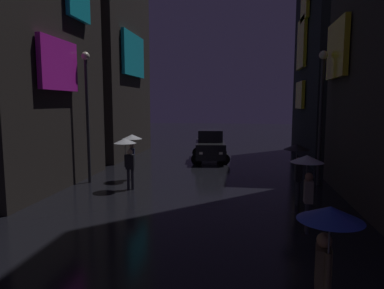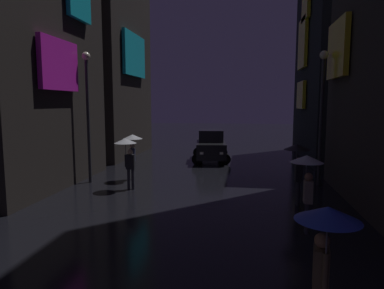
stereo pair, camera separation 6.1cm
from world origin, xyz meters
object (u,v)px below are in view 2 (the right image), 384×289
object	(u,v)px
pedestrian_far_right_clear	(307,172)
pedestrian_midstreet_centre_black	(297,157)
pedestrian_near_crossing_clear	(133,144)
pedestrian_foreground_right_blue	(325,237)
streetlamp_left_far	(88,102)
car_distant	(211,146)
streetlamp_right_far	(322,103)
pedestrian_midstreet_left_clear	(127,149)

from	to	relation	value
pedestrian_far_right_clear	pedestrian_midstreet_centre_black	size ratio (longest dim) A/B	1.00
pedestrian_midstreet_centre_black	pedestrian_near_crossing_clear	distance (m)	7.42
pedestrian_foreground_right_blue	streetlamp_left_far	distance (m)	12.41
car_distant	streetlamp_right_far	distance (m)	8.13
streetlamp_left_far	pedestrian_far_right_clear	bearing A→B (deg)	-28.75
pedestrian_far_right_clear	pedestrian_midstreet_centre_black	distance (m)	2.64
pedestrian_far_right_clear	streetlamp_right_far	size ratio (longest dim) A/B	0.37
pedestrian_midstreet_centre_black	car_distant	xyz separation A→B (m)	(-3.87, 8.64, -0.74)
car_distant	pedestrian_midstreet_centre_black	bearing A→B (deg)	-65.87
pedestrian_midstreet_left_clear	pedestrian_foreground_right_blue	distance (m)	10.20
pedestrian_near_crossing_clear	car_distant	xyz separation A→B (m)	(3.01, 5.87, -0.74)
pedestrian_midstreet_left_clear	car_distant	xyz separation A→B (m)	(2.66, 7.60, -0.74)
pedestrian_far_right_clear	car_distant	xyz separation A→B (m)	(-3.75, 11.28, -0.74)
pedestrian_near_crossing_clear	streetlamp_left_far	xyz separation A→B (m)	(-1.75, -0.74, 1.89)
pedestrian_midstreet_left_clear	streetlamp_right_far	size ratio (longest dim) A/B	0.37
streetlamp_right_far	streetlamp_left_far	distance (m)	10.05
pedestrian_far_right_clear	pedestrian_midstreet_centre_black	xyz separation A→B (m)	(0.13, 2.64, 0.00)
pedestrian_far_right_clear	pedestrian_near_crossing_clear	size ratio (longest dim) A/B	1.00
pedestrian_far_right_clear	streetlamp_left_far	bearing A→B (deg)	151.25
pedestrian_near_crossing_clear	streetlamp_right_far	xyz separation A→B (m)	(8.25, 0.24, 1.88)
pedestrian_near_crossing_clear	streetlamp_right_far	world-z (taller)	streetlamp_right_far
pedestrian_foreground_right_blue	car_distant	distance (m)	16.29
streetlamp_left_far	pedestrian_foreground_right_blue	bearing A→B (deg)	-49.57
pedestrian_midstreet_centre_black	pedestrian_near_crossing_clear	world-z (taller)	same
streetlamp_right_far	streetlamp_left_far	size ratio (longest dim) A/B	1.00
pedestrian_midstreet_centre_black	pedestrian_near_crossing_clear	bearing A→B (deg)	158.06
streetlamp_left_far	pedestrian_midstreet_left_clear	bearing A→B (deg)	-25.11
pedestrian_foreground_right_blue	pedestrian_near_crossing_clear	bearing A→B (deg)	121.61
pedestrian_far_right_clear	streetlamp_right_far	world-z (taller)	streetlamp_right_far
car_distant	streetlamp_right_far	bearing A→B (deg)	-47.09
pedestrian_foreground_right_blue	streetlamp_right_far	world-z (taller)	streetlamp_right_far
pedestrian_foreground_right_blue	car_distant	bearing A→B (deg)	101.33
streetlamp_right_far	car_distant	bearing A→B (deg)	132.91
pedestrian_midstreet_left_clear	pedestrian_far_right_clear	distance (m)	7.39
pedestrian_foreground_right_blue	pedestrian_near_crossing_clear	size ratio (longest dim) A/B	1.00
pedestrian_midstreet_centre_black	streetlamp_right_far	xyz separation A→B (m)	(1.37, 3.01, 1.88)
pedestrian_midstreet_centre_black	pedestrian_foreground_right_blue	world-z (taller)	same
pedestrian_midstreet_centre_black	pedestrian_near_crossing_clear	xyz separation A→B (m)	(-6.88, 2.77, 0.00)
pedestrian_midstreet_left_clear	pedestrian_far_right_clear	size ratio (longest dim) A/B	1.00
pedestrian_midstreet_left_clear	streetlamp_right_far	bearing A→B (deg)	13.96
pedestrian_midstreet_left_clear	streetlamp_left_far	xyz separation A→B (m)	(-2.10, 0.98, 1.89)
car_distant	streetlamp_left_far	distance (m)	8.57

